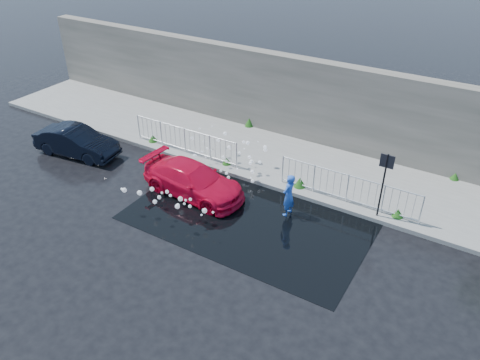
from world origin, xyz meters
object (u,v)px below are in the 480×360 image
object	(u,v)px
sign_post	(384,176)
red_car	(193,180)
person	(289,195)
dark_car	(76,142)

from	to	relation	value
sign_post	red_car	world-z (taller)	sign_post
red_car	person	bearing A→B (deg)	-76.03
sign_post	person	distance (m)	3.14
sign_post	dark_car	size ratio (longest dim) A/B	0.69
red_car	dark_car	world-z (taller)	dark_car
sign_post	person	xyz separation A→B (m)	(-2.70, -1.30, -0.95)
sign_post	person	size ratio (longest dim) A/B	1.61
red_car	dark_car	distance (m)	5.90
sign_post	dark_car	world-z (taller)	sign_post
red_car	dark_car	xyz separation A→B (m)	(-5.90, -0.09, 0.02)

